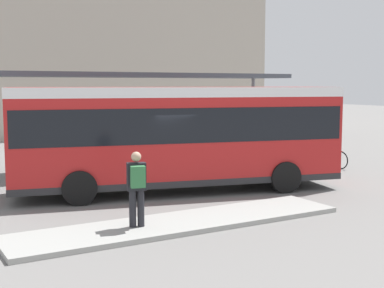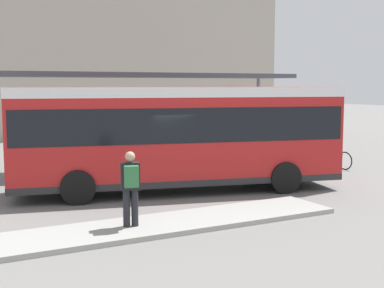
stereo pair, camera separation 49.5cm
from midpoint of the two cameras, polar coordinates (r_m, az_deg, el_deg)
ground_plane at (r=17.07m, az=-0.68°, el=-5.05°), size 120.00×120.00×0.00m
curb_island at (r=13.03m, az=-0.59°, el=-8.41°), size 8.43×1.80×0.12m
city_bus at (r=16.79m, az=-0.66°, el=1.38°), size 10.51×4.81×3.30m
pedestrian_waiting at (r=12.29m, az=-5.42°, el=-4.27°), size 0.47×0.52×1.74m
bicycle_red at (r=22.44m, az=15.62°, el=-1.56°), size 0.48×1.72×0.74m
bicycle_green at (r=22.97m, az=14.27°, el=-1.30°), size 0.48×1.79×0.77m
bicycle_black at (r=23.45m, az=12.77°, el=-1.23°), size 0.48×1.55×0.67m
station_shelter at (r=21.83m, az=-5.07°, el=7.19°), size 13.90×2.85×3.84m
station_building at (r=41.76m, az=-11.94°, el=9.51°), size 26.48×14.13×11.50m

